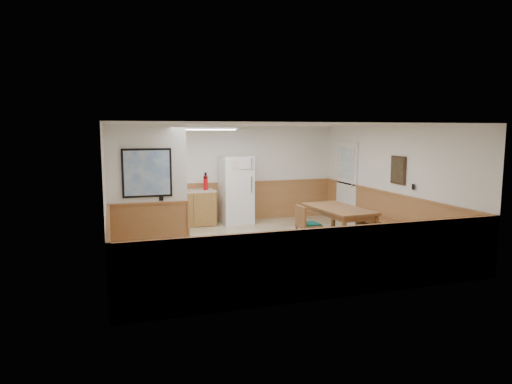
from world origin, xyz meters
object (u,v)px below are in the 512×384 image
object	(u,v)px
refrigerator	(236,190)
dining_bench	(379,223)
soap_bottle	(140,188)
dining_chair	(305,223)
fire_extinguisher	(206,182)
dining_table	(338,212)

from	to	relation	value
refrigerator	dining_bench	world-z (taller)	refrigerator
refrigerator	soap_bottle	distance (m)	2.42
refrigerator	dining_chair	xyz separation A→B (m)	(0.73, -2.74, -0.38)
fire_extinguisher	soap_bottle	size ratio (longest dim) A/B	1.96
fire_extinguisher	dining_chair	bearing A→B (deg)	-83.22
refrigerator	dining_chair	bearing A→B (deg)	-77.94
dining_chair	fire_extinguisher	xyz separation A→B (m)	(-1.52, 2.75, 0.60)
refrigerator	dining_chair	world-z (taller)	refrigerator
refrigerator	dining_bench	xyz separation A→B (m)	(2.59, -2.61, -0.53)
dining_table	refrigerator	bearing A→B (deg)	116.65
soap_bottle	refrigerator	bearing A→B (deg)	-0.72
dining_bench	soap_bottle	bearing A→B (deg)	156.36
refrigerator	dining_chair	distance (m)	2.86
dining_bench	refrigerator	bearing A→B (deg)	138.93
dining_chair	soap_bottle	world-z (taller)	soap_bottle
dining_table	dining_bench	size ratio (longest dim) A/B	1.05
soap_bottle	dining_chair	bearing A→B (deg)	-41.42
fire_extinguisher	refrigerator	bearing A→B (deg)	-22.71
fire_extinguisher	dining_table	bearing A→B (deg)	-70.52
dining_table	soap_bottle	bearing A→B (deg)	142.24
dining_table	soap_bottle	world-z (taller)	soap_bottle
dining_table	fire_extinguisher	bearing A→B (deg)	127.76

